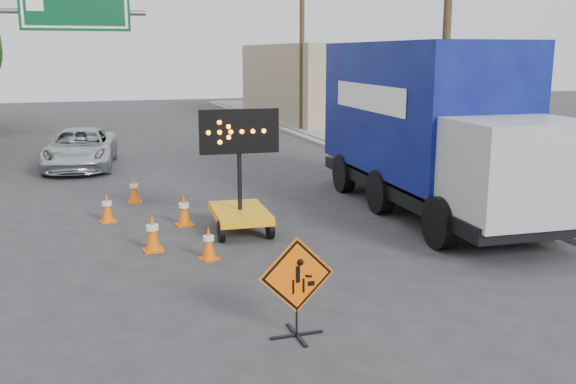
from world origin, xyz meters
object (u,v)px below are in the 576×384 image
pickup_truck (80,149)px  arrow_board (240,205)px  construction_sign (297,284)px  box_truck (429,136)px

pickup_truck → arrow_board: bearing=-64.4°
construction_sign → pickup_truck: size_ratio=0.30×
construction_sign → arrow_board: arrow_board is taller
construction_sign → arrow_board: 5.78m
arrow_board → pickup_truck: 10.67m
construction_sign → box_truck: box_truck is taller
arrow_board → construction_sign: bearing=-92.1°
construction_sign → arrow_board: size_ratio=0.53×
construction_sign → arrow_board: (0.54, 5.75, -0.16)m
pickup_truck → box_truck: 12.96m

